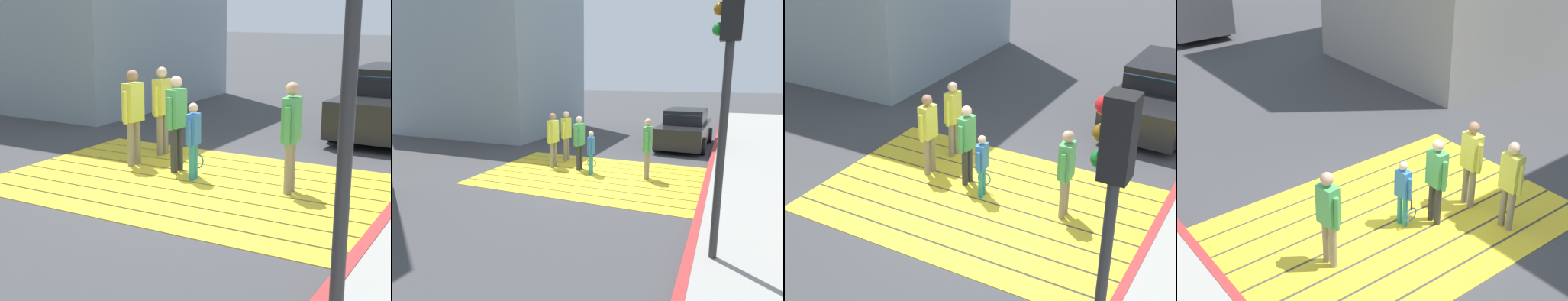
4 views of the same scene
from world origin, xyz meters
TOP-DOWN VIEW (x-y plane):
  - ground_plane at (0.00, 0.00)m, footprint 120.00×120.00m
  - crosswalk_stripes at (0.00, -0.00)m, footprint 6.40×4.35m
  - curb_painted at (-3.25, 0.00)m, footprint 0.16×40.00m
  - building_far_south at (8.50, -6.51)m, footprint 8.00×7.03m
  - car_parked_near_curb at (-2.00, -5.65)m, footprint 2.09×4.36m
  - traffic_light_corner at (-3.58, 3.87)m, footprint 0.39×0.28m
  - pedestrian_adult_lead at (1.52, -0.44)m, footprint 0.26×0.52m
  - pedestrian_adult_trailing at (-1.60, -0.27)m, footprint 0.25×0.51m
  - pedestrian_adult_side at (1.51, -1.39)m, footprint 0.23×0.51m
  - pedestrian_teen_behind at (0.61, -0.46)m, footprint 0.24×0.50m
  - pedestrian_child_with_racket at (0.09, -0.16)m, footprint 0.29×0.41m

SIDE VIEW (x-z plane):
  - ground_plane at x=0.00m, z-range 0.00..0.00m
  - crosswalk_stripes at x=0.00m, z-range 0.00..0.01m
  - curb_painted at x=-3.25m, z-range 0.00..0.13m
  - car_parked_near_curb at x=-2.00m, z-range -0.05..1.52m
  - pedestrian_child_with_racket at x=0.09m, z-range 0.09..1.41m
  - pedestrian_teen_behind at x=0.61m, z-range 0.14..1.86m
  - pedestrian_adult_side at x=1.51m, z-range 0.14..1.90m
  - pedestrian_adult_trailing at x=-1.60m, z-range 0.15..1.91m
  - pedestrian_adult_lead at x=1.52m, z-range 0.15..1.92m
  - traffic_light_corner at x=-3.58m, z-range 0.92..5.16m
  - building_far_south at x=8.50m, z-range 0.00..9.24m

